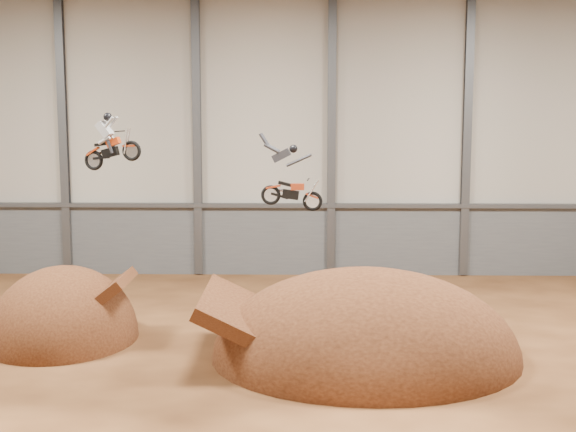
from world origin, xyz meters
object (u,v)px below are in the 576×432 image
object	(u,v)px
takeoff_ramp	(64,339)
landing_ramp	(365,357)
fmx_rider_b	(290,173)
fmx_rider_a	(114,137)

from	to	relation	value
takeoff_ramp	landing_ramp	xyz separation A→B (m)	(10.97, -1.91, 0.00)
takeoff_ramp	landing_ramp	distance (m)	11.14
takeoff_ramp	fmx_rider_b	size ratio (longest dim) A/B	2.14
takeoff_ramp	landing_ramp	bearing A→B (deg)	-9.90
landing_ramp	fmx_rider_b	world-z (taller)	fmx_rider_b
takeoff_ramp	landing_ramp	world-z (taller)	landing_ramp
fmx_rider_b	takeoff_ramp	bearing A→B (deg)	-175.13
fmx_rider_a	fmx_rider_b	world-z (taller)	fmx_rider_a
landing_ramp	takeoff_ramp	bearing A→B (deg)	170.10
landing_ramp	fmx_rider_a	xyz separation A→B (m)	(-8.95, 2.25, 7.44)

